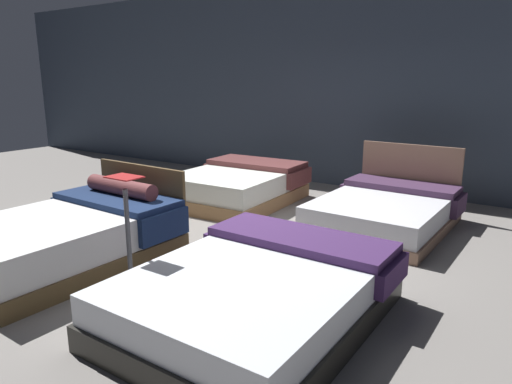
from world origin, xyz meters
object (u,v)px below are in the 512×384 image
bed_2 (238,186)px  bed_3 (385,210)px  bed_0 (71,236)px  bed_1 (257,293)px  price_sign (129,252)px

bed_2 → bed_3: bearing=-1.0°
bed_2 → bed_0: bearing=-92.9°
bed_1 → bed_3: (0.06, 2.86, -0.01)m
bed_1 → bed_2: (-2.22, 2.81, 0.03)m
price_sign → bed_0: bearing=168.5°
bed_0 → bed_3: size_ratio=1.05×
bed_1 → bed_2: 3.58m
bed_1 → bed_3: bearing=89.2°
bed_1 → price_sign: bearing=-164.6°
bed_0 → price_sign: bearing=-9.8°
bed_1 → bed_2: size_ratio=1.08×
bed_2 → bed_3: bed_3 is taller
bed_0 → price_sign: price_sign is taller
bed_2 → bed_3: size_ratio=0.98×
bed_0 → bed_1: 2.26m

